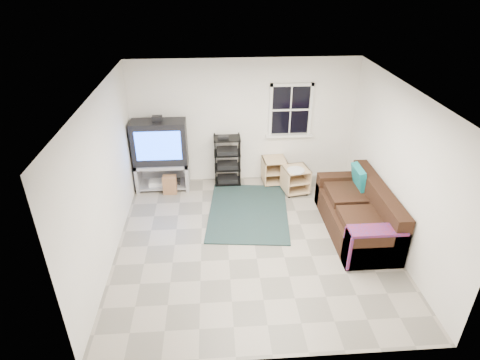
{
  "coord_description": "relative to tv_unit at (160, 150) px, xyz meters",
  "views": [
    {
      "loc": [
        -0.62,
        -5.46,
        4.23
      ],
      "look_at": [
        -0.21,
        0.4,
        0.99
      ],
      "focal_mm": 30.0,
      "sensor_mm": 36.0,
      "label": 1
    }
  ],
  "objects": [
    {
      "name": "tv_unit",
      "position": [
        0.0,
        0.0,
        0.0
      ],
      "size": [
        1.08,
        0.54,
        1.58
      ],
      "color": "#A6A5AE",
      "rests_on": "ground"
    },
    {
      "name": "av_rack",
      "position": [
        1.35,
        0.07,
        -0.39
      ],
      "size": [
        0.55,
        0.4,
        1.09
      ],
      "color": "black",
      "rests_on": "ground"
    },
    {
      "name": "sofa",
      "position": [
        3.56,
        -1.81,
        -0.53
      ],
      "size": [
        0.94,
        2.11,
        0.96
      ],
      "color": "black",
      "rests_on": "ground"
    },
    {
      "name": "side_table_right",
      "position": [
        2.71,
        -0.36,
        -0.55
      ],
      "size": [
        0.57,
        0.57,
        0.57
      ],
      "rotation": [
        0.0,
        0.0,
        0.19
      ],
      "color": "#D7B384",
      "rests_on": "ground"
    },
    {
      "name": "shag_rug",
      "position": [
        1.69,
        -1.1,
        -0.86
      ],
      "size": [
        1.68,
        2.17,
        0.02
      ],
      "primitive_type": "cube",
      "rotation": [
        0.0,
        0.0,
        -0.11
      ],
      "color": "black",
      "rests_on": "ground"
    },
    {
      "name": "paper_bag",
      "position": [
        0.15,
        -0.26,
        -0.67
      ],
      "size": [
        0.28,
        0.19,
        0.39
      ],
      "primitive_type": "cube",
      "rotation": [
        0.0,
        0.0,
        -0.04
      ],
      "color": "#A16E48",
      "rests_on": "ground"
    },
    {
      "name": "side_table_left",
      "position": [
        2.34,
        0.07,
        -0.57
      ],
      "size": [
        0.51,
        0.51,
        0.56
      ],
      "rotation": [
        0.0,
        0.0,
        0.07
      ],
      "color": "#D7B384",
      "rests_on": "ground"
    },
    {
      "name": "room",
      "position": [
        2.66,
        0.26,
        0.61
      ],
      "size": [
        4.6,
        4.62,
        4.6
      ],
      "color": "gray",
      "rests_on": "ground"
    }
  ]
}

